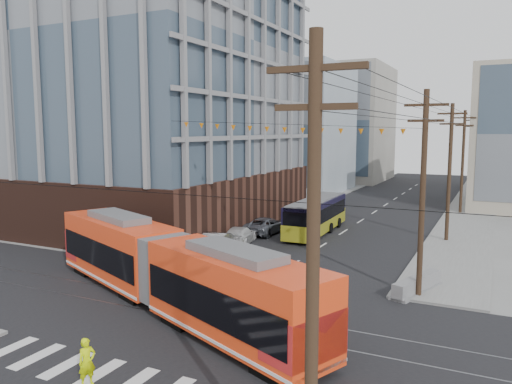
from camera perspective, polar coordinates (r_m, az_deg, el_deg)
ground at (r=21.96m, az=-10.30°, el=-16.99°), size 160.00×160.00×0.00m
office_building at (r=52.08m, az=-15.29°, el=12.78°), size 30.00×25.00×28.60m
bg_bldg_nw_near at (r=73.99m, az=3.01°, el=7.15°), size 18.00×16.00×18.00m
bg_bldg_nw_far at (r=91.82m, az=9.71°, el=7.67°), size 16.00×18.00×20.00m
utility_pole_near at (r=11.19m, az=6.48°, el=-10.75°), size 0.30×0.30×11.00m
utility_pole_far at (r=72.22m, az=23.31°, el=3.80°), size 0.30×0.30×11.00m
streetcar at (r=25.59m, az=-10.07°, el=-8.74°), size 20.04×10.85×3.97m
city_bus at (r=43.68m, az=6.91°, el=-2.68°), size 2.68×10.95×3.08m
parked_car_silver at (r=36.39m, az=-4.30°, el=-5.81°), size 2.02×5.00×1.61m
parked_car_white at (r=39.34m, az=-1.90°, el=-4.97°), size 3.01×5.13×1.39m
parked_car_grey at (r=43.29m, az=1.12°, el=-3.84°), size 2.46×5.15×1.42m
pedestrian at (r=19.34m, az=-18.75°, el=-17.93°), size 0.60×0.73×1.72m
jersey_barrier at (r=29.35m, az=17.92°, el=-10.04°), size 2.36×4.54×0.89m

